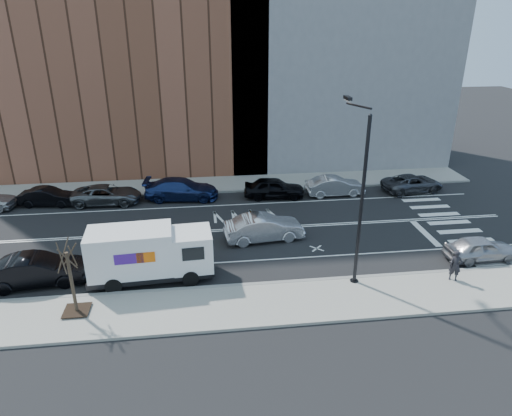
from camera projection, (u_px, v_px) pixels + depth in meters
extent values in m
plane|color=black|center=(216.00, 231.00, 30.27)|extent=(120.00, 120.00, 0.00)
cube|color=gray|center=(224.00, 307.00, 22.20)|extent=(44.00, 3.60, 0.15)
cube|color=gray|center=(212.00, 184.00, 38.28)|extent=(44.00, 3.60, 0.15)
cube|color=gray|center=(222.00, 287.00, 23.84)|extent=(44.00, 0.25, 0.17)
cube|color=gray|center=(213.00, 192.00, 36.64)|extent=(44.00, 0.25, 0.17)
cube|color=brown|center=(111.00, 43.00, 39.33)|extent=(26.00, 10.00, 22.00)
cube|color=slate|center=(338.00, 17.00, 40.82)|extent=(20.00, 10.00, 26.00)
cylinder|color=black|center=(361.00, 206.00, 22.55)|extent=(0.18, 0.18, 9.00)
cylinder|color=black|center=(354.00, 282.00, 24.27)|extent=(0.44, 0.44, 0.20)
sphere|color=black|center=(370.00, 116.00, 20.81)|extent=(0.20, 0.20, 0.20)
cylinder|color=black|center=(358.00, 106.00, 22.31)|extent=(0.11, 3.49, 0.48)
cube|color=black|center=(348.00, 98.00, 23.82)|extent=(0.25, 0.80, 0.18)
cube|color=#FFF2CC|center=(348.00, 100.00, 23.86)|extent=(0.18, 0.55, 0.03)
cube|color=black|center=(77.00, 310.00, 21.71)|extent=(1.20, 1.20, 0.04)
cylinder|color=#382B1E|center=(72.00, 283.00, 21.12)|extent=(0.16, 0.16, 3.20)
cylinder|color=#382B1E|center=(73.00, 256.00, 20.60)|extent=(0.06, 0.80, 1.44)
cylinder|color=#382B1E|center=(70.00, 254.00, 20.80)|extent=(0.81, 0.31, 1.19)
cylinder|color=#382B1E|center=(63.00, 255.00, 20.69)|extent=(0.58, 0.76, 1.50)
cylinder|color=#382B1E|center=(61.00, 258.00, 20.42)|extent=(0.47, 0.61, 1.37)
cylinder|color=#382B1E|center=(67.00, 259.00, 20.37)|extent=(0.72, 0.29, 1.13)
cube|color=black|center=(151.00, 271.00, 24.55)|extent=(6.52, 2.56, 0.31)
cube|color=white|center=(192.00, 249.00, 24.49)|extent=(2.20, 2.34, 2.06)
cube|color=black|center=(212.00, 242.00, 24.55)|extent=(0.18, 1.91, 0.98)
cube|color=black|center=(193.00, 254.00, 23.35)|extent=(1.14, 0.11, 0.72)
cube|color=black|center=(191.00, 235.00, 25.39)|extent=(1.14, 0.11, 0.72)
cube|color=black|center=(212.00, 264.00, 25.07)|extent=(0.28, 2.07, 0.36)
cube|color=white|center=(131.00, 251.00, 23.87)|extent=(4.47, 2.53, 2.37)
cube|color=#47198C|center=(129.00, 259.00, 22.76)|extent=(1.44, 0.11, 0.57)
cube|color=orange|center=(146.00, 258.00, 22.90)|extent=(0.93, 0.08, 0.57)
cube|color=#47198C|center=(132.00, 238.00, 24.86)|extent=(1.44, 0.11, 0.57)
cube|color=orange|center=(147.00, 237.00, 25.00)|extent=(0.93, 0.08, 0.57)
cylinder|color=black|center=(191.00, 278.00, 23.98)|extent=(0.88, 0.34, 0.87)
cylinder|color=black|center=(189.00, 259.00, 25.85)|extent=(0.88, 0.34, 0.87)
cylinder|color=black|center=(114.00, 286.00, 23.31)|extent=(0.88, 0.34, 0.87)
cylinder|color=black|center=(117.00, 266.00, 25.18)|extent=(0.88, 0.34, 0.87)
imported|color=black|center=(48.00, 197.00, 34.07)|extent=(4.24, 1.88, 1.35)
imported|color=#52565A|center=(107.00, 195.00, 34.39)|extent=(5.14, 2.49, 1.41)
imported|color=navy|center=(182.00, 189.00, 35.18)|extent=(5.83, 2.83, 1.63)
imported|color=black|center=(274.00, 188.00, 35.48)|extent=(4.84, 2.36, 1.59)
imported|color=#BABBBF|center=(335.00, 186.00, 36.00)|extent=(4.61, 1.71, 1.51)
imported|color=#424449|center=(413.00, 183.00, 36.79)|extent=(5.19, 2.92, 1.37)
imported|color=silver|center=(264.00, 228.00, 28.76)|extent=(5.15, 2.30, 1.64)
imported|color=black|center=(37.00, 270.00, 23.95)|extent=(5.18, 2.25, 1.66)
imported|color=#ADACB1|center=(481.00, 249.00, 26.42)|extent=(4.22, 1.79, 1.42)
imported|color=black|center=(455.00, 266.00, 24.05)|extent=(0.72, 0.61, 1.69)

